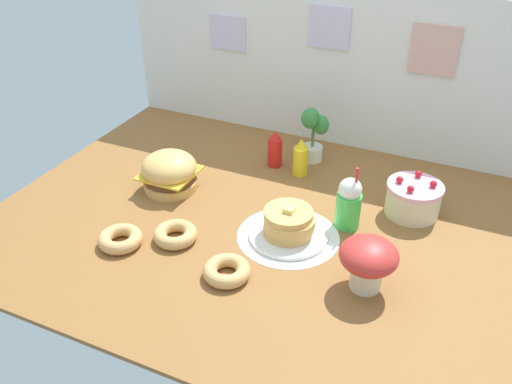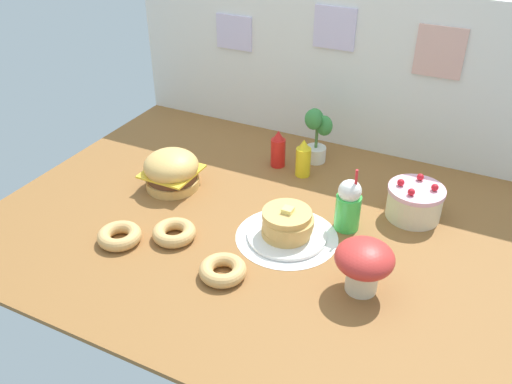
% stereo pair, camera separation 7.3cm
% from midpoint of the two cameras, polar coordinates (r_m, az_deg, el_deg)
% --- Properties ---
extents(ground_plane, '(2.33, 1.77, 0.02)m').
position_cam_midpoint_polar(ground_plane, '(2.42, -0.60, -3.20)').
color(ground_plane, brown).
extents(back_wall, '(2.33, 0.04, 0.85)m').
position_cam_midpoint_polar(back_wall, '(2.95, 6.75, 13.01)').
color(back_wall, silver).
rests_on(back_wall, ground_plane).
extents(doily_mat, '(0.44, 0.44, 0.00)m').
position_cam_midpoint_polar(doily_mat, '(2.32, 2.53, -4.70)').
color(doily_mat, white).
rests_on(doily_mat, ground_plane).
extents(burger, '(0.27, 0.27, 0.19)m').
position_cam_midpoint_polar(burger, '(2.64, -9.91, 2.10)').
color(burger, '#DBA859').
rests_on(burger, ground_plane).
extents(pancake_stack, '(0.34, 0.34, 0.15)m').
position_cam_midpoint_polar(pancake_stack, '(2.28, 2.56, -3.55)').
color(pancake_stack, white).
rests_on(pancake_stack, doily_mat).
extents(layer_cake, '(0.25, 0.25, 0.18)m').
position_cam_midpoint_polar(layer_cake, '(2.51, 15.49, -0.70)').
color(layer_cake, beige).
rests_on(layer_cake, ground_plane).
extents(ketchup_bottle, '(0.08, 0.08, 0.20)m').
position_cam_midpoint_polar(ketchup_bottle, '(2.80, 1.27, 4.54)').
color(ketchup_bottle, red).
rests_on(ketchup_bottle, ground_plane).
extents(mustard_bottle, '(0.08, 0.08, 0.20)m').
position_cam_midpoint_polar(mustard_bottle, '(2.72, 3.97, 3.60)').
color(mustard_bottle, yellow).
rests_on(mustard_bottle, ground_plane).
extents(cream_soda_cup, '(0.11, 0.11, 0.30)m').
position_cam_midpoint_polar(cream_soda_cup, '(2.35, 8.90, -1.18)').
color(cream_soda_cup, green).
rests_on(cream_soda_cup, ground_plane).
extents(donut_pink_glaze, '(0.19, 0.19, 0.06)m').
position_cam_midpoint_polar(donut_pink_glaze, '(2.34, -15.03, -4.79)').
color(donut_pink_glaze, tan).
rests_on(donut_pink_glaze, ground_plane).
extents(donut_chocolate, '(0.19, 0.19, 0.06)m').
position_cam_midpoint_polar(donut_chocolate, '(2.31, -9.42, -4.42)').
color(donut_chocolate, tan).
rests_on(donut_chocolate, ground_plane).
extents(donut_vanilla, '(0.19, 0.19, 0.06)m').
position_cam_midpoint_polar(donut_vanilla, '(2.11, -4.12, -8.29)').
color(donut_vanilla, tan).
rests_on(donut_vanilla, ground_plane).
extents(potted_plant, '(0.15, 0.12, 0.31)m').
position_cam_midpoint_polar(potted_plant, '(2.83, 5.32, 6.32)').
color(potted_plant, white).
rests_on(potted_plant, ground_plane).
extents(mushroom_stool, '(0.22, 0.22, 0.21)m').
position_cam_midpoint_polar(mushroom_stool, '(2.03, 10.77, -7.06)').
color(mushroom_stool, beige).
rests_on(mushroom_stool, ground_plane).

